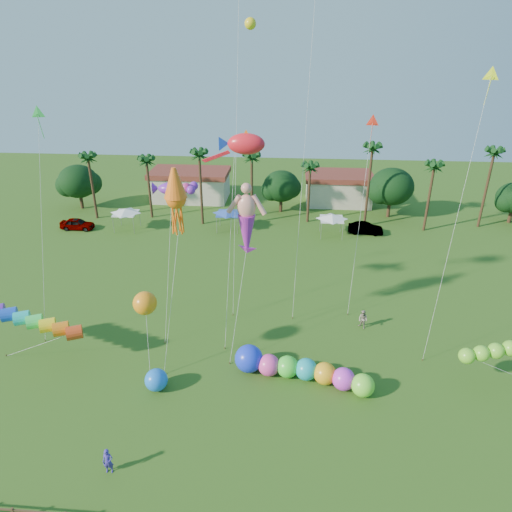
# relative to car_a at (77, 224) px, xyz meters

# --- Properties ---
(ground) EXTENTS (160.00, 160.00, 0.00)m
(ground) POSITION_rel_car_a_xyz_m (26.95, -35.50, -0.78)
(ground) COLOR #285116
(ground) RESTS_ON ground
(tree_line) EXTENTS (69.46, 8.91, 11.00)m
(tree_line) POSITION_rel_car_a_xyz_m (30.51, 8.50, 3.49)
(tree_line) COLOR #3A2819
(tree_line) RESTS_ON ground
(buildings_row) EXTENTS (35.00, 7.00, 4.00)m
(buildings_row) POSITION_rel_car_a_xyz_m (23.86, 14.50, 1.22)
(buildings_row) COLOR beige
(buildings_row) RESTS_ON ground
(tent_row) EXTENTS (31.00, 4.00, 0.60)m
(tent_row) POSITION_rel_car_a_xyz_m (20.95, 0.84, 1.97)
(tent_row) COLOR white
(tent_row) RESTS_ON ground
(car_a) EXTENTS (4.60, 1.86, 1.56)m
(car_a) POSITION_rel_car_a_xyz_m (0.00, 0.00, 0.00)
(car_a) COLOR #4C4C54
(car_a) RESTS_ON ground
(car_b) EXTENTS (4.76, 2.04, 1.53)m
(car_b) POSITION_rel_car_a_xyz_m (39.68, 1.60, -0.02)
(car_b) COLOR #4C4C54
(car_b) RESTS_ON ground
(spectator_a) EXTENTS (0.68, 0.48, 1.77)m
(spectator_a) POSITION_rel_car_a_xyz_m (18.97, -38.02, 0.10)
(spectator_a) COLOR #3B2D9F
(spectator_a) RESTS_ON ground
(spectator_b) EXTENTS (1.11, 1.12, 1.82)m
(spectator_b) POSITION_rel_car_a_xyz_m (36.37, -21.19, 0.13)
(spectator_b) COLOR gray
(spectator_b) RESTS_ON ground
(caterpillar_inflatable) EXTENTS (10.86, 4.34, 2.23)m
(caterpillar_inflatable) POSITION_rel_car_a_xyz_m (30.41, -28.63, 0.15)
(caterpillar_inflatable) COLOR #FF43AB
(caterpillar_inflatable) RESTS_ON ground
(blue_ball) EXTENTS (1.72, 1.72, 1.72)m
(blue_ball) POSITION_rel_car_a_xyz_m (19.85, -30.62, 0.08)
(blue_ball) COLOR blue
(blue_ball) RESTS_ON ground
(rainbow_tube) EXTENTS (8.71, 3.07, 3.55)m
(rainbow_tube) POSITION_rel_car_a_xyz_m (10.67, -28.11, 2.20)
(rainbow_tube) COLOR red
(rainbow_tube) RESTS_ON ground
(green_worm) EXTENTS (9.77, 1.93, 3.44)m
(green_worm) POSITION_rel_car_a_xyz_m (42.86, -28.30, 1.94)
(green_worm) COLOR #76D62F
(green_worm) RESTS_ON ground
(orange_ball_kite) EXTENTS (2.19, 2.40, 7.00)m
(orange_ball_kite) POSITION_rel_car_a_xyz_m (18.83, -28.28, 5.32)
(orange_ball_kite) COLOR orange
(orange_ball_kite) RESTS_ON ground
(merman_kite) EXTENTS (2.87, 5.91, 13.34)m
(merman_kite) POSITION_rel_car_a_xyz_m (25.95, -22.59, 9.66)
(merman_kite) COLOR #E89184
(merman_kite) RESTS_ON ground
(fish_kite) EXTENTS (4.67, 5.78, 17.44)m
(fish_kite) POSITION_rel_car_a_xyz_m (25.80, -20.86, 15.72)
(fish_kite) COLOR red
(fish_kite) RESTS_ON ground
(squid_kite) EXTENTS (2.28, 5.38, 15.65)m
(squid_kite) POSITION_rel_car_a_xyz_m (20.88, -24.78, 12.39)
(squid_kite) COLOR orange
(squid_kite) RESTS_ON ground
(lobster_kite) EXTENTS (4.11, 6.15, 13.25)m
(lobster_kite) POSITION_rel_car_a_xyz_m (19.29, -20.13, 11.70)
(lobster_kite) COLOR purple
(lobster_kite) RESTS_ON ground
(delta_kite_red) EXTENTS (1.80, 4.44, 18.04)m
(delta_kite_red) POSITION_rel_car_a_xyz_m (36.35, -14.97, 16.38)
(delta_kite_red) COLOR red
(delta_kite_red) RESTS_ON ground
(delta_kite_yellow) EXTENTS (2.63, 3.54, 22.33)m
(delta_kite_yellow) POSITION_rel_car_a_xyz_m (42.69, -22.44, 20.52)
(delta_kite_yellow) COLOR #E3FF1A
(delta_kite_yellow) RESTS_ON ground
(delta_kite_green) EXTENTS (2.17, 3.69, 19.41)m
(delta_kite_green) POSITION_rel_car_a_xyz_m (9.89, -22.12, 17.68)
(delta_kite_green) COLOR green
(delta_kite_green) RESTS_ON ground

